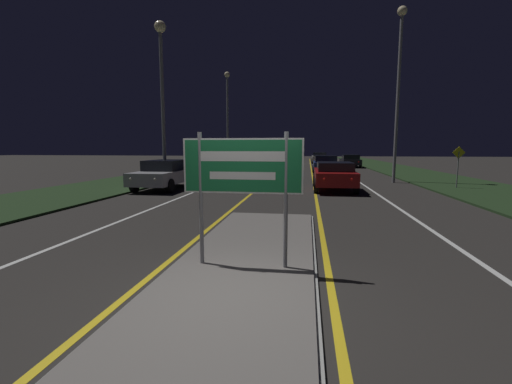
{
  "coord_description": "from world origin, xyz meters",
  "views": [
    {
      "loc": [
        1.05,
        -4.41,
        2.08
      ],
      "look_at": [
        0.0,
        2.6,
        1.16
      ],
      "focal_mm": 24.0,
      "sensor_mm": 36.0,
      "label": 1
    }
  ],
  "objects_px": {
    "streetlight_left_near": "(162,74)",
    "car_approaching_0": "(165,174)",
    "car_receding_3": "(319,158)",
    "car_receding_2": "(350,160)",
    "streetlight_right_near": "(399,72)",
    "highway_sign": "(242,172)",
    "streetlight_left_far": "(227,109)",
    "car_approaching_1": "(260,165)",
    "car_receding_1": "(325,164)",
    "car_receding_0": "(334,175)",
    "warning_sign": "(458,163)"
  },
  "relations": [
    {
      "from": "streetlight_left_near",
      "to": "car_approaching_0",
      "type": "bearing_deg",
      "value": -67.42
    },
    {
      "from": "car_receding_3",
      "to": "car_receding_2",
      "type": "bearing_deg",
      "value": -70.9
    },
    {
      "from": "streetlight_right_near",
      "to": "car_approaching_0",
      "type": "xyz_separation_m",
      "value": [
        -12.25,
        -4.91,
        -5.65
      ]
    },
    {
      "from": "streetlight_right_near",
      "to": "car_receding_3",
      "type": "xyz_separation_m",
      "value": [
        -3.57,
        24.83,
        -5.64
      ]
    },
    {
      "from": "highway_sign",
      "to": "streetlight_right_near",
      "type": "bearing_deg",
      "value": 68.73
    },
    {
      "from": "car_approaching_0",
      "to": "streetlight_right_near",
      "type": "bearing_deg",
      "value": 21.85
    },
    {
      "from": "highway_sign",
      "to": "streetlight_left_far",
      "type": "relative_size",
      "value": 0.25
    },
    {
      "from": "car_receding_2",
      "to": "car_approaching_1",
      "type": "xyz_separation_m",
      "value": [
        -8.12,
        -11.26,
        0.03
      ]
    },
    {
      "from": "streetlight_left_near",
      "to": "car_approaching_0",
      "type": "xyz_separation_m",
      "value": [
        0.45,
        -1.08,
        -5.11
      ]
    },
    {
      "from": "streetlight_left_near",
      "to": "car_receding_2",
      "type": "xyz_separation_m",
      "value": [
        12.1,
        20.12,
        -5.16
      ]
    },
    {
      "from": "streetlight_right_near",
      "to": "car_receding_3",
      "type": "relative_size",
      "value": 2.18
    },
    {
      "from": "car_receding_1",
      "to": "car_approaching_1",
      "type": "distance_m",
      "value": 5.26
    },
    {
      "from": "streetlight_left_near",
      "to": "car_receding_2",
      "type": "height_order",
      "value": "streetlight_left_near"
    },
    {
      "from": "car_receding_2",
      "to": "streetlight_left_far",
      "type": "bearing_deg",
      "value": -150.04
    },
    {
      "from": "streetlight_left_near",
      "to": "streetlight_right_near",
      "type": "distance_m",
      "value": 13.28
    },
    {
      "from": "streetlight_right_near",
      "to": "car_receding_2",
      "type": "xyz_separation_m",
      "value": [
        -0.61,
        16.28,
        -5.7
      ]
    },
    {
      "from": "car_receding_3",
      "to": "streetlight_right_near",
      "type": "bearing_deg",
      "value": -81.83
    },
    {
      "from": "streetlight_left_near",
      "to": "car_receding_0",
      "type": "xyz_separation_m",
      "value": [
        8.9,
        -0.39,
        -5.12
      ]
    },
    {
      "from": "highway_sign",
      "to": "warning_sign",
      "type": "bearing_deg",
      "value": 56.64
    },
    {
      "from": "warning_sign",
      "to": "streetlight_right_near",
      "type": "bearing_deg",
      "value": 129.05
    },
    {
      "from": "highway_sign",
      "to": "car_approaching_1",
      "type": "bearing_deg",
      "value": 97.02
    },
    {
      "from": "highway_sign",
      "to": "car_receding_1",
      "type": "xyz_separation_m",
      "value": [
        2.47,
        22.36,
        -0.91
      ]
    },
    {
      "from": "highway_sign",
      "to": "car_approaching_1",
      "type": "relative_size",
      "value": 0.52
    },
    {
      "from": "highway_sign",
      "to": "streetlight_right_near",
      "type": "height_order",
      "value": "streetlight_right_near"
    },
    {
      "from": "streetlight_right_near",
      "to": "car_receding_2",
      "type": "height_order",
      "value": "streetlight_right_near"
    },
    {
      "from": "streetlight_left_far",
      "to": "car_receding_0",
      "type": "height_order",
      "value": "streetlight_left_far"
    },
    {
      "from": "car_receding_1",
      "to": "car_approaching_1",
      "type": "bearing_deg",
      "value": -163.15
    },
    {
      "from": "streetlight_right_near",
      "to": "streetlight_left_far",
      "type": "bearing_deg",
      "value": 142.4
    },
    {
      "from": "streetlight_left_near",
      "to": "car_approaching_0",
      "type": "height_order",
      "value": "streetlight_left_near"
    },
    {
      "from": "streetlight_left_near",
      "to": "streetlight_left_far",
      "type": "bearing_deg",
      "value": 88.49
    },
    {
      "from": "streetlight_left_near",
      "to": "car_receding_3",
      "type": "bearing_deg",
      "value": 72.32
    },
    {
      "from": "streetlight_right_near",
      "to": "car_receding_3",
      "type": "distance_m",
      "value": 25.71
    },
    {
      "from": "streetlight_left_far",
      "to": "car_approaching_0",
      "type": "xyz_separation_m",
      "value": [
        0.1,
        -14.43,
        -4.8
      ]
    },
    {
      "from": "streetlight_left_far",
      "to": "streetlight_right_near",
      "type": "height_order",
      "value": "streetlight_right_near"
    },
    {
      "from": "car_receding_0",
      "to": "car_receding_1",
      "type": "distance_m",
      "value": 10.77
    },
    {
      "from": "car_receding_3",
      "to": "warning_sign",
      "type": "distance_m",
      "value": 28.36
    },
    {
      "from": "streetlight_left_near",
      "to": "car_receding_3",
      "type": "relative_size",
      "value": 1.86
    },
    {
      "from": "streetlight_right_near",
      "to": "car_approaching_0",
      "type": "relative_size",
      "value": 2.14
    },
    {
      "from": "streetlight_left_far",
      "to": "car_receding_3",
      "type": "bearing_deg",
      "value": 60.18
    },
    {
      "from": "highway_sign",
      "to": "warning_sign",
      "type": "relative_size",
      "value": 1.09
    },
    {
      "from": "streetlight_right_near",
      "to": "car_receding_1",
      "type": "relative_size",
      "value": 2.32
    },
    {
      "from": "streetlight_left_near",
      "to": "car_receding_3",
      "type": "xyz_separation_m",
      "value": [
        9.14,
        28.67,
        -5.1
      ]
    },
    {
      "from": "car_receding_3",
      "to": "car_approaching_0",
      "type": "distance_m",
      "value": 30.99
    },
    {
      "from": "car_approaching_1",
      "to": "car_receding_1",
      "type": "bearing_deg",
      "value": 16.85
    },
    {
      "from": "car_receding_0",
      "to": "warning_sign",
      "type": "relative_size",
      "value": 2.21
    },
    {
      "from": "car_receding_0",
      "to": "car_receding_3",
      "type": "distance_m",
      "value": 29.06
    },
    {
      "from": "car_receding_3",
      "to": "car_receding_0",
      "type": "bearing_deg",
      "value": -90.46
    },
    {
      "from": "car_receding_3",
      "to": "car_approaching_0",
      "type": "bearing_deg",
      "value": -106.28
    },
    {
      "from": "highway_sign",
      "to": "car_receding_3",
      "type": "bearing_deg",
      "value": 86.35
    },
    {
      "from": "highway_sign",
      "to": "car_receding_3",
      "type": "distance_m",
      "value": 40.75
    }
  ]
}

